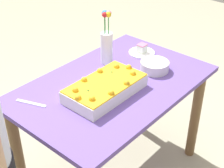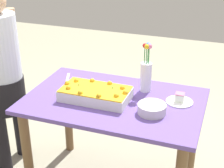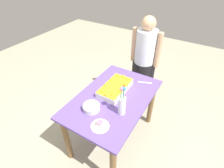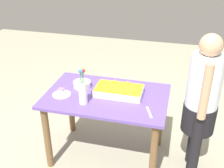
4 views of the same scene
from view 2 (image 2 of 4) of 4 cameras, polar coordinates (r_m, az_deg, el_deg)
name	(u,v)px [view 2 (image 2 of 4)]	position (r m, az deg, el deg)	size (l,w,h in m)	color
dining_table	(114,117)	(2.47, 0.30, -5.44)	(1.24, 0.80, 0.77)	#654B9E
sheet_cake	(95,94)	(2.39, -2.76, -1.60)	(0.48, 0.26, 0.10)	white
serving_plate_with_slice	(180,100)	(2.40, 11.17, -2.59)	(0.19, 0.19, 0.07)	white
cake_knife	(68,78)	(2.74, -7.39, 0.98)	(0.19, 0.02, 0.00)	silver
flower_vase	(146,73)	(2.48, 5.69, 1.82)	(0.08, 0.08, 0.37)	white
fruit_bowl	(152,109)	(2.23, 6.65, -4.10)	(0.19, 0.19, 0.06)	silver
person_standing	(2,71)	(2.79, -17.79, 2.06)	(0.31, 0.45, 1.49)	black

